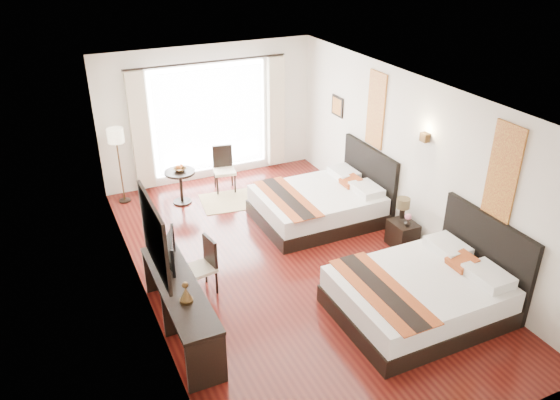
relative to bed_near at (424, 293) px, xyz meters
name	(u,v)px	position (x,y,z in m)	size (l,w,h in m)	color
floor	(288,264)	(-1.17, 1.88, -0.34)	(4.50, 7.50, 0.01)	#3D0D0B
ceiling	(290,94)	(-1.17, 1.88, 2.46)	(4.50, 7.50, 0.02)	white
wall_headboard	(412,160)	(1.08, 1.88, 1.07)	(0.01, 7.50, 2.80)	silver
wall_desk	(138,216)	(-3.41, 1.88, 1.07)	(0.01, 7.50, 2.80)	silver
wall_window	(209,114)	(-1.17, 5.63, 1.07)	(4.50, 0.01, 2.80)	silver
wall_entry	(463,341)	(-1.17, -1.86, 1.07)	(4.50, 0.01, 2.80)	silver
window_glass	(210,119)	(-1.17, 5.61, 0.97)	(2.40, 0.02, 2.20)	white
sheer_curtain	(211,120)	(-1.17, 5.55, 0.97)	(2.30, 0.02, 2.10)	white
drape_left	(140,132)	(-2.62, 5.51, 0.95)	(0.35, 0.14, 2.35)	#B5A78C
drape_right	(276,112)	(0.28, 5.51, 0.95)	(0.35, 0.14, 2.35)	#B5A78C
art_panel_near	(503,173)	(1.06, 0.00, 1.62)	(0.03, 0.50, 1.35)	maroon
art_panel_far	(376,110)	(1.06, 2.98, 1.62)	(0.03, 0.50, 1.35)	maroon
wall_sconce	(425,137)	(1.02, 1.57, 1.59)	(0.10, 0.14, 0.14)	#463119
mirror_frame	(154,236)	(-3.39, 1.02, 1.22)	(0.04, 1.25, 0.95)	black
mirror_glass	(156,235)	(-3.36, 1.02, 1.22)	(0.01, 1.12, 0.82)	white
bed_near	(424,293)	(0.00, 0.00, 0.00)	(2.28, 1.78, 1.29)	black
bed_far	(322,203)	(0.04, 2.98, -0.01)	(2.20, 1.72, 1.24)	black
nightstand	(402,234)	(0.81, 1.57, -0.11)	(0.38, 0.47, 0.45)	black
table_lamp	(403,205)	(0.82, 1.66, 0.41)	(0.22, 0.22, 0.36)	black
vase	(408,220)	(0.79, 1.45, 0.23)	(0.11, 0.11, 0.12)	black
console_desk	(181,309)	(-3.16, 1.02, 0.05)	(0.50, 2.20, 0.76)	black
television	(167,250)	(-3.14, 1.57, 0.63)	(0.72, 0.09, 0.42)	black
bronze_figurine	(186,293)	(-3.16, 0.65, 0.55)	(0.17, 0.17, 0.25)	#463119
desk_chair	(202,276)	(-2.63, 1.78, -0.07)	(0.46, 0.46, 0.86)	beige
floor_lamp	(116,141)	(-3.13, 5.24, 0.93)	(0.30, 0.30, 1.50)	black
side_table	(181,187)	(-2.11, 4.70, 0.00)	(0.58, 0.58, 0.67)	black
fruit_bowl	(180,170)	(-2.11, 4.71, 0.37)	(0.24, 0.24, 0.06)	#492E1A
window_chair	(225,177)	(-1.16, 4.89, -0.06)	(0.49, 0.49, 0.91)	beige
jute_rug	(236,200)	(-1.13, 4.34, -0.33)	(1.35, 0.92, 0.01)	tan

